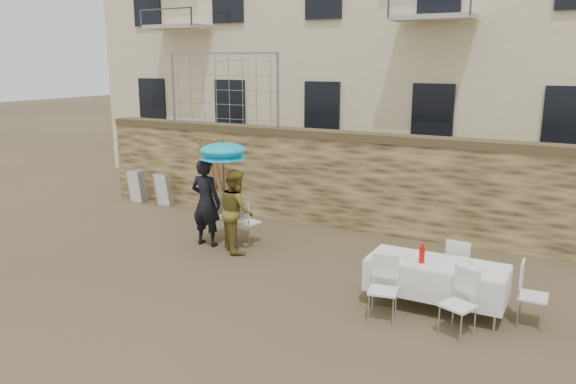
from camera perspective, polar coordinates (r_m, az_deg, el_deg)
The scene contains 17 objects.
ground at distance 9.47m, azimuth -8.65°, elevation -10.70°, with size 80.00×80.00×0.00m, color brown.
stone_wall at distance 13.27m, azimuth 4.25°, elevation 1.33°, with size 13.00×0.50×2.20m, color olive.
chain_link_fence at distance 14.50m, azimuth -6.66°, elevation 10.25°, with size 3.20×0.06×1.80m, color gray, non-canonical shape.
man_suit at distance 11.85m, azimuth -8.33°, elevation -1.03°, with size 0.68×0.45×1.87m, color black.
woman_dress at distance 11.45m, azimuth -5.31°, elevation -1.90°, with size 0.82×0.64×1.69m, color olive.
umbrella at distance 11.49m, azimuth -6.60°, elevation 3.89°, with size 0.99×0.99×2.09m.
couple_chair_left at distance 12.40m, azimuth -6.75°, elevation -2.52°, with size 0.48×0.48×0.96m, color white, non-canonical shape.
couple_chair_right at distance 12.02m, azimuth -4.01°, elevation -2.96°, with size 0.48×0.48×0.96m, color white, non-canonical shape.
banquet_table at distance 9.07m, azimuth 14.87°, elevation -7.14°, with size 2.10×0.85×0.78m.
soda_bottle at distance 8.92m, azimuth 13.45°, elevation -6.21°, with size 0.09×0.09×0.26m, color red.
table_chair_front_left at distance 8.63m, azimuth 9.64°, elevation -9.71°, with size 0.48×0.48×0.96m, color white, non-canonical shape.
table_chair_front_right at distance 8.38m, azimuth 16.89°, elevation -10.82°, with size 0.48×0.48×0.96m, color white, non-canonical shape.
table_chair_back at distance 9.85m, azimuth 17.05°, elevation -7.19°, with size 0.48×0.48×0.96m, color white, non-canonical shape.
table_chair_side at distance 9.07m, azimuth 23.66°, elevation -9.54°, with size 0.48×0.48×0.96m, color white, non-canonical shape.
chair_stack_left at distance 16.06m, azimuth -14.77°, elevation 0.67°, with size 0.46×0.40×0.92m, color white, non-canonical shape.
chair_stack_right at distance 15.47m, azimuth -12.33°, elevation 0.33°, with size 0.46×0.32×0.92m, color white, non-canonical shape.
wood_planks at distance 14.44m, azimuth -7.42°, elevation 1.81°, with size 0.70×0.20×2.00m, color #A37749, non-canonical shape.
Camera 1 is at (5.31, -6.86, 3.80)m, focal length 35.00 mm.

